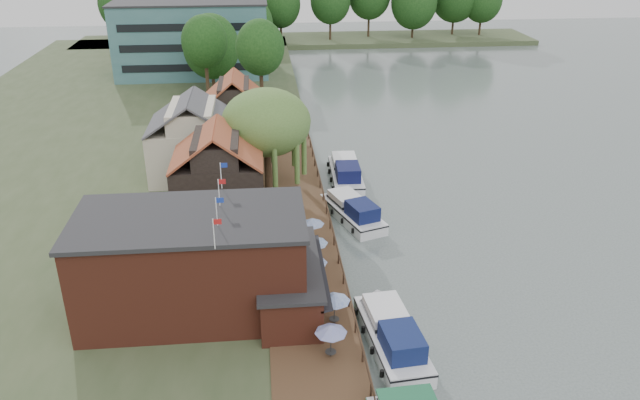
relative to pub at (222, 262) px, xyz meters
name	(u,v)px	position (x,y,z in m)	size (l,w,h in m)	color
ground	(415,300)	(14.00, 1.00, -4.65)	(260.00, 260.00, 0.00)	#4C5754
land_bank	(105,148)	(-16.00, 36.00, -4.15)	(50.00, 140.00, 1.00)	#384728
quay_deck	(300,231)	(6.00, 11.00, -3.60)	(6.00, 50.00, 0.10)	#47301E
quay_rail	(329,222)	(8.70, 11.50, -3.15)	(0.20, 49.00, 1.00)	black
pub	(222,262)	(0.00, 0.00, 0.00)	(20.00, 11.00, 7.30)	maroon
hotel_block	(192,38)	(-8.00, 71.00, 2.50)	(25.40, 12.40, 12.30)	#38666B
cottage_a	(218,172)	(-1.00, 15.00, 0.60)	(8.60, 7.60, 8.50)	black
cottage_b	(194,137)	(-4.00, 25.00, 0.60)	(9.60, 8.60, 8.50)	beige
cottage_c	(235,111)	(0.00, 34.00, 0.60)	(7.60, 7.60, 8.50)	black
willow	(267,142)	(3.50, 20.00, 1.56)	(8.60, 8.60, 10.43)	#476B2D
umbrella_0	(331,341)	(6.79, -6.29, -2.36)	(2.04, 2.04, 2.38)	navy
umbrella_1	(334,309)	(7.42, -2.88, -2.36)	(2.14, 2.14, 2.38)	#1B3F94
umbrella_2	(307,291)	(5.77, -0.51, -2.36)	(2.35, 2.35, 2.38)	#1C2F9C
umbrella_3	(312,270)	(6.37, 2.20, -2.36)	(2.27, 2.27, 2.38)	navy
umbrella_4	(314,250)	(6.73, 5.18, -2.36)	(2.28, 2.28, 2.38)	#1A4A8F
umbrella_5	(312,231)	(6.90, 8.49, -2.36)	(2.04, 2.04, 2.38)	navy
cruiser_0	(392,331)	(11.14, -4.28, -3.37)	(3.39, 10.47, 2.56)	white
cruiser_1	(353,208)	(11.26, 14.80, -3.44)	(3.23, 9.99, 2.43)	silver
cruiser_2	(346,170)	(11.87, 24.04, -3.33)	(3.47, 10.72, 2.63)	white
bank_tree_0	(261,71)	(3.26, 43.67, 3.00)	(6.28, 6.28, 13.30)	#143811
bank_tree_1	(206,61)	(-4.38, 51.14, 2.78)	(6.37, 6.37, 12.87)	#143811
bank_tree_2	(212,53)	(-4.10, 59.11, 2.30)	(8.56, 8.56, 11.89)	#143811
bank_tree_3	(249,30)	(1.46, 77.89, 2.45)	(8.72, 8.72, 12.20)	#143811
bank_tree_4	(235,21)	(-1.41, 88.81, 2.49)	(8.07, 8.07, 12.29)	#143811
bank_tree_5	(225,14)	(-3.43, 94.80, 2.91)	(7.98, 7.98, 13.12)	#143811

